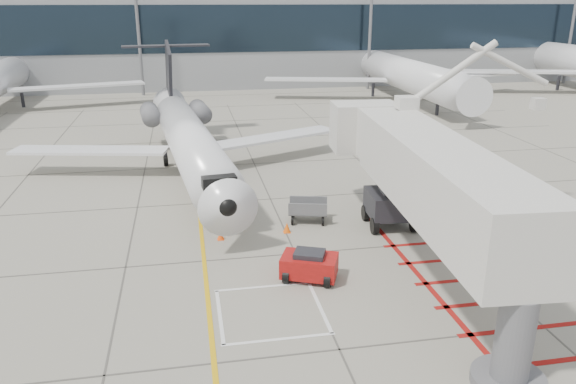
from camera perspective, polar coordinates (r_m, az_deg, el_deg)
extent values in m
plane|color=gray|center=(23.93, 2.65, -10.32)|extent=(260.00, 260.00, 0.00)
cone|color=#FF4B0D|center=(29.07, -6.87, -4.37)|extent=(0.35, 0.35, 0.49)
cone|color=#FF5E0D|center=(29.72, -0.11, -3.63)|extent=(0.39, 0.39, 0.55)
cube|color=gray|center=(91.62, -1.16, 16.09)|extent=(180.00, 28.00, 14.00)
cube|color=black|center=(77.76, 0.59, 16.30)|extent=(180.00, 0.10, 6.00)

